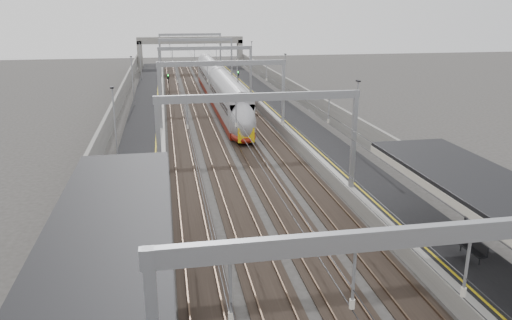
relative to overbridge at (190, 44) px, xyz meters
name	(u,v)px	position (x,y,z in m)	size (l,w,h in m)	color
platform_left	(146,127)	(-8.00, -55.00, -4.81)	(4.00, 120.00, 1.00)	black
platform_right	(291,121)	(8.00, -55.00, -4.81)	(4.00, 120.00, 1.00)	black
tracks	(220,128)	(0.00, -55.00, -5.26)	(11.40, 140.00, 0.20)	black
overhead_line	(213,65)	(0.00, -48.38, 0.83)	(13.00, 140.00, 6.60)	gray
overbridge	(190,44)	(0.00, 0.00, 0.00)	(22.00, 2.20, 6.90)	slate
wall_left	(114,118)	(-11.20, -55.00, -3.71)	(0.30, 120.00, 3.20)	slate
wall_right	(319,110)	(11.20, -55.00, -3.71)	(0.30, 120.00, 3.20)	slate
train	(220,92)	(1.50, -42.22, -3.36)	(2.50, 45.54, 3.96)	maroon
bench	(473,247)	(8.50, -88.53, -3.73)	(0.56, 1.89, 0.97)	black
signal_green	(168,81)	(-5.20, -33.90, -2.89)	(0.32, 0.32, 3.48)	black
signal_red_near	(225,80)	(3.20, -33.94, -2.89)	(0.32, 0.32, 3.48)	black
signal_red_far	(238,77)	(5.40, -31.85, -2.89)	(0.32, 0.32, 3.48)	black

